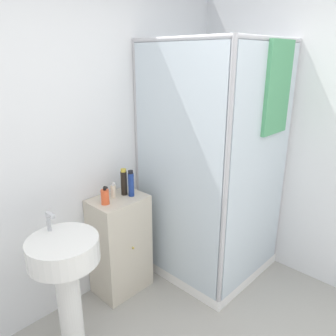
{
  "coord_description": "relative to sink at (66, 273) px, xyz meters",
  "views": [
    {
      "loc": [
        -1.06,
        -0.43,
        1.92
      ],
      "look_at": [
        0.55,
        1.11,
        1.16
      ],
      "focal_mm": 35.0,
      "sensor_mm": 36.0,
      "label": 1
    }
  ],
  "objects": [
    {
      "name": "shampoo_bottle_blue",
      "position": [
        0.75,
        0.25,
        0.31
      ],
      "size": [
        0.05,
        0.05,
        0.22
      ],
      "color": "navy",
      "rests_on": "vanity_cabinet"
    },
    {
      "name": "sink",
      "position": [
        0.0,
        0.0,
        0.0
      ],
      "size": [
        0.44,
        0.44,
        1.01
      ],
      "color": "white",
      "rests_on": "ground_plane"
    },
    {
      "name": "lotion_bottle_white",
      "position": [
        0.63,
        0.32,
        0.26
      ],
      "size": [
        0.04,
        0.04,
        0.13
      ],
      "color": "beige",
      "rests_on": "vanity_cabinet"
    },
    {
      "name": "soap_dispenser",
      "position": [
        0.51,
        0.27,
        0.27
      ],
      "size": [
        0.06,
        0.06,
        0.15
      ],
      "color": "#E5562D",
      "rests_on": "vanity_cabinet"
    },
    {
      "name": "vanity_cabinet",
      "position": [
        0.64,
        0.29,
        -0.22
      ],
      "size": [
        0.44,
        0.34,
        0.85
      ],
      "color": "beige",
      "rests_on": "ground_plane"
    },
    {
      "name": "wall_back",
      "position": [
        0.26,
        0.48,
        0.61
      ],
      "size": [
        6.4,
        0.06,
        2.5
      ],
      "primitive_type": "cube",
      "color": "silver",
      "rests_on": "ground_plane"
    },
    {
      "name": "shampoo_bottle_tall_black",
      "position": [
        0.73,
        0.31,
        0.32
      ],
      "size": [
        0.05,
        0.05,
        0.22
      ],
      "color": "black",
      "rests_on": "vanity_cabinet"
    },
    {
      "name": "shower_enclosure",
      "position": [
        1.39,
        -0.11,
        -0.09
      ],
      "size": [
        0.95,
        0.98,
        2.05
      ],
      "color": "white",
      "rests_on": "ground_plane"
    }
  ]
}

